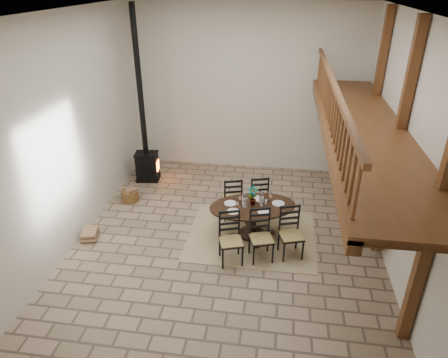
# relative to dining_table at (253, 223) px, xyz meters

# --- Properties ---
(ground) EXTENTS (8.00, 8.00, 0.00)m
(ground) POSITION_rel_dining_table_xyz_m (-0.58, 0.02, -0.45)
(ground) COLOR gray
(ground) RESTS_ON ground
(room_shell) EXTENTS (7.02, 8.02, 5.01)m
(room_shell) POSITION_rel_dining_table_xyz_m (0.61, 0.02, 2.57)
(room_shell) COLOR beige
(room_shell) RESTS_ON ground
(rug) EXTENTS (3.00, 2.50, 0.02)m
(rug) POSITION_rel_dining_table_xyz_m (-0.04, 0.12, -0.44)
(rug) COLOR tan
(rug) RESTS_ON ground
(dining_table) EXTENTS (2.35, 2.59, 1.30)m
(dining_table) POSITION_rel_dining_table_xyz_m (0.00, 0.00, 0.00)
(dining_table) COLOR black
(dining_table) RESTS_ON ground
(wood_stove) EXTENTS (0.74, 0.60, 5.00)m
(wood_stove) POSITION_rel_dining_table_xyz_m (-3.42, 2.61, 0.67)
(wood_stove) COLOR black
(wood_stove) RESTS_ON ground
(log_basket) EXTENTS (0.47, 0.47, 0.39)m
(log_basket) POSITION_rel_dining_table_xyz_m (-3.51, 1.30, -0.28)
(log_basket) COLOR brown
(log_basket) RESTS_ON ground
(log_stack) EXTENTS (0.42, 0.52, 0.23)m
(log_stack) POSITION_rel_dining_table_xyz_m (-3.82, -0.56, -0.33)
(log_stack) COLOR #9E7458
(log_stack) RESTS_ON ground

